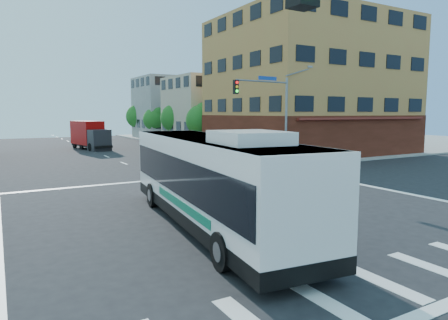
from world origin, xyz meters
TOP-DOWN VIEW (x-y plane):
  - ground at (0.00, 0.00)m, footprint 120.00×120.00m
  - sidewalk_ne at (35.00, 35.00)m, footprint 50.00×50.00m
  - corner_building_ne at (19.99, 18.48)m, footprint 18.10×15.44m
  - building_east_near at (16.98, 33.98)m, footprint 12.06×10.06m
  - building_east_far at (16.98, 47.98)m, footprint 12.06×10.06m
  - signal_mast_ne at (9.08, 10.62)m, footprint 7.91×1.13m
  - signal_mast_sw at (-9.08, -10.64)m, footprint 7.91×1.01m
  - street_tree_a at (11.90, 27.92)m, footprint 3.60×3.60m
  - street_tree_b at (11.90, 35.92)m, footprint 3.80×3.80m
  - street_tree_c at (11.90, 43.92)m, footprint 3.40×3.40m
  - street_tree_d at (11.90, 51.92)m, footprint 4.00×4.00m
  - transit_bus at (-2.46, -1.46)m, footprint 4.07×12.85m
  - box_truck at (0.26, 33.89)m, footprint 3.38×7.56m
  - parked_car at (9.26, 26.20)m, footprint 2.98×4.92m

SIDE VIEW (x-z plane):
  - ground at x=0.00m, z-range 0.00..0.00m
  - sidewalk_ne at x=35.00m, z-range 0.00..0.15m
  - parked_car at x=9.26m, z-range 0.00..1.57m
  - box_truck at x=0.26m, z-range -0.05..3.24m
  - transit_bus at x=-2.46m, z-range -0.04..3.70m
  - street_tree_c at x=11.90m, z-range 0.82..6.11m
  - street_tree_a at x=11.90m, z-range 0.83..6.35m
  - street_tree_b at x=11.90m, z-range 0.85..6.65m
  - street_tree_d at x=11.90m, z-range 0.87..6.90m
  - building_east_near at x=16.98m, z-range 0.01..9.01m
  - signal_mast_ne at x=9.08m, z-range 0.95..9.02m
  - signal_mast_sw at x=-9.08m, z-range 0.95..9.02m
  - building_east_far at x=16.98m, z-range 0.01..10.01m
  - corner_building_ne at x=19.99m, z-range -1.11..12.89m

